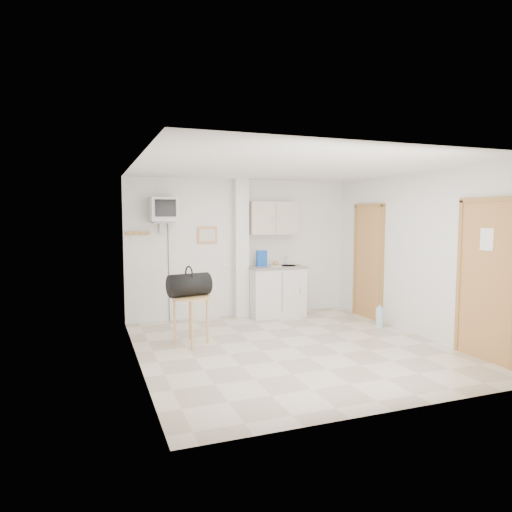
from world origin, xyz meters
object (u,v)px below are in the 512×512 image
object	(u,v)px
duffel_bag	(189,285)
water_bottle	(379,317)
crt_television	(164,210)
round_table	(191,304)

from	to	relation	value
duffel_bag	water_bottle	world-z (taller)	duffel_bag
crt_television	water_bottle	world-z (taller)	crt_television
round_table	duffel_bag	xyz separation A→B (m)	(-0.02, 0.03, 0.28)
crt_television	duffel_bag	distance (m)	1.73
crt_television	round_table	distance (m)	1.93
round_table	duffel_bag	bearing A→B (deg)	121.59
round_table	duffel_bag	size ratio (longest dim) A/B	1.09
round_table	duffel_bag	world-z (taller)	duffel_bag
round_table	water_bottle	distance (m)	3.18
crt_television	water_bottle	bearing A→B (deg)	-23.92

